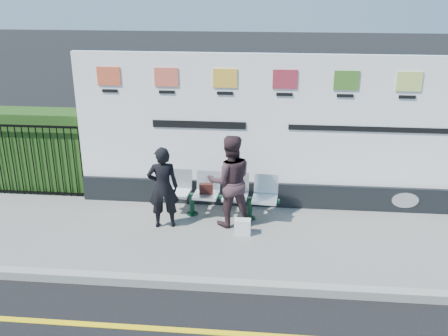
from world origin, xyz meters
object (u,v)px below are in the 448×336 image
(woman_right, at_px, (230,181))
(billboard, at_px, (282,143))
(bench, at_px, (221,205))
(woman_left, at_px, (163,188))

(woman_right, bearing_deg, billboard, -148.97)
(bench, relative_size, woman_right, 1.24)
(bench, xyz_separation_m, woman_left, (-0.99, -0.48, 0.54))
(billboard, bearing_deg, woman_right, -134.94)
(billboard, distance_m, woman_right, 1.39)
(billboard, distance_m, woman_left, 2.46)
(billboard, xyz_separation_m, bench, (-1.13, -0.65, -1.07))
(bench, distance_m, woman_right, 0.72)
(billboard, bearing_deg, woman_left, -151.96)
(woman_left, height_order, woman_right, woman_right)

